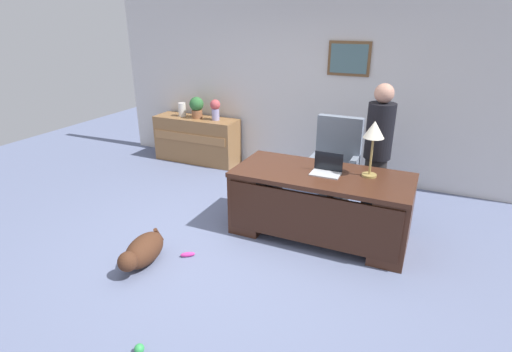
{
  "coord_description": "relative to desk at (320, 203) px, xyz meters",
  "views": [
    {
      "loc": [
        1.79,
        -3.45,
        2.41
      ],
      "look_at": [
        0.07,
        0.3,
        0.75
      ],
      "focal_mm": 28.07,
      "sensor_mm": 36.0,
      "label": 1
    }
  ],
  "objects": [
    {
      "name": "vase_with_flowers",
      "position": [
        -2.31,
        1.66,
        0.55
      ],
      "size": [
        0.17,
        0.17,
        0.34
      ],
      "color": "#9B98CB",
      "rests_on": "credenza"
    },
    {
      "name": "vase_empty",
      "position": [
        -2.97,
        1.66,
        0.47
      ],
      "size": [
        0.13,
        0.13,
        0.23
      ],
      "primitive_type": "cylinder",
      "color": "silver",
      "rests_on": "credenza"
    },
    {
      "name": "potted_plant",
      "position": [
        -2.67,
        1.66,
        0.55
      ],
      "size": [
        0.24,
        0.24,
        0.36
      ],
      "color": "brown",
      "rests_on": "credenza"
    },
    {
      "name": "desk_lamp",
      "position": [
        0.49,
        0.16,
        0.84
      ],
      "size": [
        0.22,
        0.22,
        0.62
      ],
      "color": "#9E8447",
      "rests_on": "desk"
    },
    {
      "name": "dog_toy_bone",
      "position": [
        -1.14,
        -1.01,
        -0.4
      ],
      "size": [
        0.16,
        0.13,
        0.05
      ],
      "primitive_type": "ellipsoid",
      "rotation": [
        0.0,
        0.0,
        0.63
      ],
      "color": "#D8338C",
      "rests_on": "ground_plane"
    },
    {
      "name": "person_standing",
      "position": [
        0.48,
        0.72,
        0.45
      ],
      "size": [
        0.32,
        0.32,
        1.7
      ],
      "color": "#262323",
      "rests_on": "ground_plane"
    },
    {
      "name": "dog_lying",
      "position": [
        -1.48,
        -1.32,
        -0.27
      ],
      "size": [
        0.37,
        0.74,
        0.3
      ],
      "color": "#472819",
      "rests_on": "ground_plane"
    },
    {
      "name": "armchair",
      "position": [
        -0.08,
        0.97,
        0.09
      ],
      "size": [
        0.6,
        0.59,
        1.18
      ],
      "color": "slate",
      "rests_on": "ground_plane"
    },
    {
      "name": "credenza",
      "position": [
        -2.7,
        1.66,
        -0.04
      ],
      "size": [
        1.49,
        0.5,
        0.78
      ],
      "color": "olive",
      "rests_on": "ground_plane"
    },
    {
      "name": "dog_toy_ball",
      "position": [
        -0.73,
        -2.28,
        -0.39
      ],
      "size": [
        0.08,
        0.08,
        0.08
      ],
      "primitive_type": "sphere",
      "color": "green",
      "rests_on": "ground_plane"
    },
    {
      "name": "laptop",
      "position": [
        0.04,
        0.05,
        0.41
      ],
      "size": [
        0.32,
        0.22,
        0.22
      ],
      "color": "#B2B5BA",
      "rests_on": "desk"
    },
    {
      "name": "desk",
      "position": [
        0.0,
        0.0,
        0.0
      ],
      "size": [
        1.97,
        0.9,
        0.78
      ],
      "color": "#422316",
      "rests_on": "ground_plane"
    },
    {
      "name": "back_wall",
      "position": [
        -0.73,
        2.01,
        0.93
      ],
      "size": [
        7.0,
        0.16,
        2.7
      ],
      "color": "silver",
      "rests_on": "ground_plane"
    },
    {
      "name": "ground_plane",
      "position": [
        -0.74,
        -0.59,
        -0.43
      ],
      "size": [
        12.0,
        12.0,
        0.0
      ],
      "primitive_type": "plane",
      "color": "slate"
    }
  ]
}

